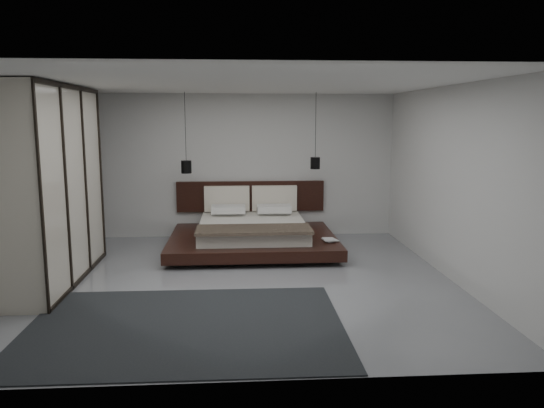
{
  "coord_description": "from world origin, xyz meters",
  "views": [
    {
      "loc": [
        -0.11,
        -7.43,
        2.33
      ],
      "look_at": [
        0.48,
        1.2,
        0.93
      ],
      "focal_mm": 35.0,
      "sensor_mm": 36.0,
      "label": 1
    }
  ],
  "objects": [
    {
      "name": "floor",
      "position": [
        0.0,
        0.0,
        0.0
      ],
      "size": [
        6.0,
        6.0,
        0.0
      ],
      "primitive_type": "plane",
      "color": "gray",
      "rests_on": "ground"
    },
    {
      "name": "book_upper",
      "position": [
        1.35,
        1.2,
        0.31
      ],
      "size": [
        0.2,
        0.27,
        0.02
      ],
      "primitive_type": "imported",
      "rotation": [
        0.0,
        0.0,
        0.03
      ],
      "color": "#99724C",
      "rests_on": "book_lower"
    },
    {
      "name": "pendant_left",
      "position": [
        -1.02,
        2.37,
        1.45
      ],
      "size": [
        0.19,
        0.19,
        1.47
      ],
      "color": "black",
      "rests_on": "ceiling"
    },
    {
      "name": "lattice_screen",
      "position": [
        -2.95,
        2.45,
        1.3
      ],
      "size": [
        0.05,
        0.9,
        2.6
      ],
      "primitive_type": "cube",
      "color": "black",
      "rests_on": "floor"
    },
    {
      "name": "wall_right",
      "position": [
        3.0,
        0.0,
        1.4
      ],
      "size": [
        0.0,
        6.0,
        6.0
      ],
      "primitive_type": "plane",
      "rotation": [
        1.57,
        0.0,
        -1.57
      ],
      "color": "silver",
      "rests_on": "floor"
    },
    {
      "name": "wardrobe",
      "position": [
        -2.7,
        0.19,
        1.39
      ],
      "size": [
        0.67,
        2.83,
        2.78
      ],
      "color": "beige",
      "rests_on": "floor"
    },
    {
      "name": "wall_front",
      "position": [
        0.0,
        -3.0,
        1.4
      ],
      "size": [
        6.0,
        0.0,
        6.0
      ],
      "primitive_type": "plane",
      "rotation": [
        -1.57,
        0.0,
        0.0
      ],
      "color": "silver",
      "rests_on": "floor"
    },
    {
      "name": "book_lower",
      "position": [
        1.37,
        1.23,
        0.28
      ],
      "size": [
        0.28,
        0.33,
        0.03
      ],
      "primitive_type": "imported",
      "rotation": [
        0.0,
        0.0,
        0.26
      ],
      "color": "#99724C",
      "rests_on": "bed"
    },
    {
      "name": "pendant_right",
      "position": [
        1.37,
        2.37,
        1.51
      ],
      "size": [
        0.18,
        0.18,
        1.41
      ],
      "color": "black",
      "rests_on": "ceiling"
    },
    {
      "name": "wall_left",
      "position": [
        -3.0,
        0.0,
        1.4
      ],
      "size": [
        0.0,
        6.0,
        6.0
      ],
      "primitive_type": "plane",
      "rotation": [
        1.57,
        0.0,
        1.57
      ],
      "color": "silver",
      "rests_on": "floor"
    },
    {
      "name": "wall_back",
      "position": [
        0.0,
        3.0,
        1.4
      ],
      "size": [
        6.0,
        0.0,
        6.0
      ],
      "primitive_type": "plane",
      "rotation": [
        1.57,
        0.0,
        0.0
      ],
      "color": "silver",
      "rests_on": "floor"
    },
    {
      "name": "ceiling",
      "position": [
        0.0,
        0.0,
        2.8
      ],
      "size": [
        6.0,
        6.0,
        0.0
      ],
      "primitive_type": "plane",
      "rotation": [
        3.14,
        0.0,
        0.0
      ],
      "color": "white",
      "rests_on": "wall_back"
    },
    {
      "name": "bed",
      "position": [
        0.18,
        1.9,
        0.3
      ],
      "size": [
        2.91,
        2.44,
        1.1
      ],
      "color": "black",
      "rests_on": "floor"
    },
    {
      "name": "rug",
      "position": [
        -0.7,
        -1.7,
        0.01
      ],
      "size": [
        3.58,
        2.57,
        0.02
      ],
      "primitive_type": "cube",
      "rotation": [
        0.0,
        0.0,
        -0.01
      ],
      "color": "black",
      "rests_on": "floor"
    }
  ]
}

